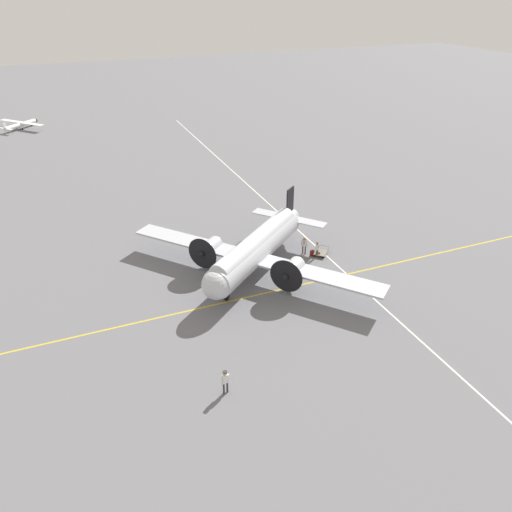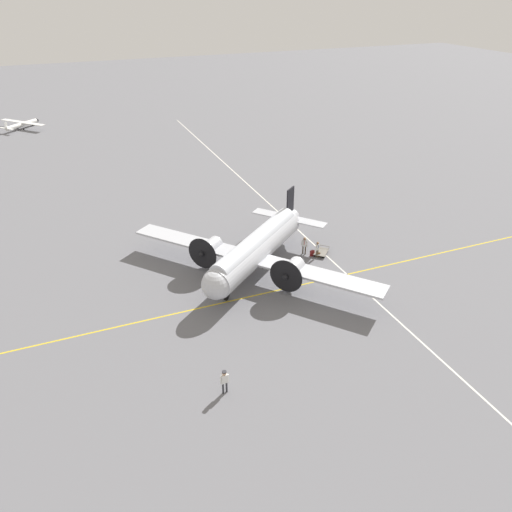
# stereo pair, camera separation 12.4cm
# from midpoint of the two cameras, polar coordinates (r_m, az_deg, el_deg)

# --- Properties ---
(ground_plane) EXTENTS (300.00, 300.00, 0.00)m
(ground_plane) POSITION_cam_midpoint_polar(r_m,az_deg,el_deg) (47.73, 0.07, -1.81)
(ground_plane) COLOR slate
(apron_line_eastwest) EXTENTS (120.00, 0.16, 0.01)m
(apron_line_eastwest) POSITION_cam_midpoint_polar(r_m,az_deg,el_deg) (44.81, 1.91, -4.08)
(apron_line_eastwest) COLOR gold
(apron_line_eastwest) RESTS_ON ground_plane
(apron_line_northsouth) EXTENTS (0.16, 120.00, 0.01)m
(apron_line_northsouth) POSITION_cam_midpoint_polar(r_m,az_deg,el_deg) (50.81, 8.23, -0.07)
(apron_line_northsouth) COLOR silver
(apron_line_northsouth) RESTS_ON ground_plane
(airliner_main) EXTENTS (18.44, 20.94, 5.94)m
(airliner_main) POSITION_cam_midpoint_polar(r_m,az_deg,el_deg) (46.11, -0.19, 0.67)
(airliner_main) COLOR silver
(airliner_main) RESTS_ON ground_plane
(crew_foreground) EXTENTS (0.63, 0.34, 1.88)m
(crew_foreground) POSITION_cam_midpoint_polar(r_m,az_deg,el_deg) (34.27, -3.51, -13.90)
(crew_foreground) COLOR #2D2D33
(crew_foreground) RESTS_ON ground_plane
(passenger_boarding) EXTENTS (0.49, 0.47, 1.86)m
(passenger_boarding) POSITION_cam_midpoint_polar(r_m,az_deg,el_deg) (50.50, 5.63, 1.38)
(passenger_boarding) COLOR #473D2D
(passenger_boarding) RESTS_ON ground_plane
(ramp_agent) EXTENTS (0.54, 0.34, 1.71)m
(ramp_agent) POSITION_cam_midpoint_polar(r_m,az_deg,el_deg) (50.13, 7.10, 0.94)
(ramp_agent) COLOR #473D2D
(ramp_agent) RESTS_ON ground_plane
(suitcase_near_door) EXTENTS (0.46, 0.15, 0.65)m
(suitcase_near_door) POSITION_cam_midpoint_polar(r_m,az_deg,el_deg) (50.61, 6.51, 0.32)
(suitcase_near_door) COLOR maroon
(suitcase_near_door) RESTS_ON ground_plane
(suitcase_upright_spare) EXTENTS (0.44, 0.14, 0.51)m
(suitcase_upright_spare) POSITION_cam_midpoint_polar(r_m,az_deg,el_deg) (50.55, 7.17, 0.15)
(suitcase_upright_spare) COLOR brown
(suitcase_upright_spare) RESTS_ON ground_plane
(baggage_cart) EXTENTS (2.14, 2.15, 0.56)m
(baggage_cart) POSITION_cam_midpoint_polar(r_m,az_deg,el_deg) (51.06, 7.55, 0.49)
(baggage_cart) COLOR #6B665B
(baggage_cart) RESTS_ON ground_plane
(light_aircraft_distant) EXTENTS (7.96, 8.33, 1.99)m
(light_aircraft_distant) POSITION_cam_midpoint_polar(r_m,az_deg,el_deg) (105.45, -25.10, 13.49)
(light_aircraft_distant) COLOR white
(light_aircraft_distant) RESTS_ON ground_plane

